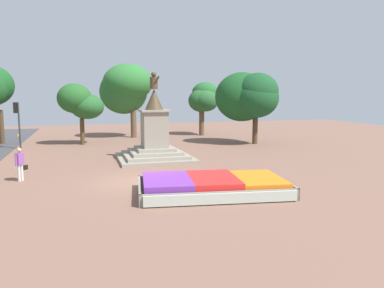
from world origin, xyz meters
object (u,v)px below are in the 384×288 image
(pedestrian_with_handbag, at_px, (20,162))
(traffic_light_far_corner, at_px, (17,117))
(flower_planter, at_px, (212,186))
(statue_monument, at_px, (155,140))

(pedestrian_with_handbag, bearing_deg, traffic_light_far_corner, 98.78)
(flower_planter, xyz_separation_m, statue_monument, (-0.76, 8.77, 0.90))
(statue_monument, bearing_deg, traffic_light_far_corner, 140.35)
(statue_monument, bearing_deg, flower_planter, -85.07)
(flower_planter, bearing_deg, statue_monument, 94.93)
(traffic_light_far_corner, relative_size, pedestrian_with_handbag, 2.19)
(flower_planter, xyz_separation_m, pedestrian_with_handbag, (-7.98, 4.71, 0.57))
(flower_planter, relative_size, traffic_light_far_corner, 1.87)
(traffic_light_far_corner, bearing_deg, statue_monument, -39.65)
(pedestrian_with_handbag, bearing_deg, flower_planter, -30.56)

